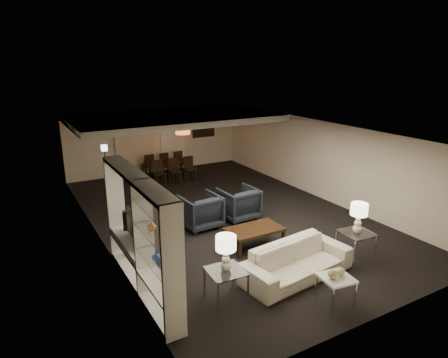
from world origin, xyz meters
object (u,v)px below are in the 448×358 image
dining_table (169,170)px  chair_nm (175,171)px  table_lamp_left (226,254)px  table_lamp_right (358,218)px  chair_fr (176,161)px  armchair_left (200,211)px  side_table_left (226,285)px  television (132,228)px  floor_speaker (127,236)px  chair_fl (148,165)px  coffee_table (254,237)px  vase_blue (156,256)px  chair_nl (160,173)px  floor_lamp (106,166)px  chair_fm (162,163)px  armchair_right (238,203)px  pendant_light (183,131)px  sofa (297,261)px  side_table_right (356,245)px  marble_table (335,290)px  chair_nr (190,168)px  vase_amber (152,226)px

dining_table → chair_nm: chair_nm is taller
table_lamp_left → table_lamp_right: 3.40m
table_lamp_left → chair_fr: bearing=72.8°
armchair_left → side_table_left: 3.48m
table_lamp_right → television: television is taller
floor_speaker → chair_fl: (2.64, 6.30, -0.16)m
armchair_left → chair_nm: bearing=-106.7°
coffee_table → table_lamp_right: size_ratio=1.94×
vase_blue → chair_nl: size_ratio=0.19×
table_lamp_left → chair_nl: bearing=78.5°
chair_nl → chair_fr: 1.77m
table_lamp_left → dining_table: bearing=75.4°
floor_speaker → floor_lamp: bearing=104.2°
chair_nm → chair_fm: 1.30m
armchair_right → chair_fl: (-0.80, 5.42, -0.02)m
pendant_light → vase_blue: bearing=-117.3°
chair_fr → side_table_left: bearing=70.2°
sofa → armchair_right: size_ratio=2.45×
armchair_right → side_table_right: (1.10, -3.30, -0.14)m
marble_table → floor_speaker: floor_speaker is taller
table_lamp_left → chair_nr: 7.92m
chair_nm → chair_fr: (0.60, 1.30, 0.00)m
sofa → table_lamp_left: table_lamp_left is taller
chair_fr → chair_nl: bearing=44.7°
pendant_light → armchair_right: pendant_light is taller
pendant_light → sofa: (-0.66, -7.21, -1.56)m
side_table_left → table_lamp_right: table_lamp_right is taller
table_lamp_right → chair_fl: table_lamp_right is taller
chair_fm → table_lamp_left: bearing=70.4°
coffee_table → chair_fm: 7.14m
pendant_light → sofa: 7.41m
dining_table → chair_fr: 0.90m
dining_table → chair_fm: size_ratio=1.92×
side_table_left → chair_fl: 8.85m
side_table_right → table_lamp_right: table_lamp_right is taller
table_lamp_left → chair_nr: (2.70, 7.42, -0.54)m
chair_nl → chair_fl: (0.00, 1.30, 0.00)m
pendant_light → marble_table: size_ratio=0.93×
armchair_right → television: (-3.52, -1.56, 0.61)m
table_lamp_left → table_lamp_right: bearing=0.0°
sofa → vase_amber: bearing=166.3°
table_lamp_left → chair_fl: table_lamp_left is taller
vase_blue → chair_nm: vase_blue is taller
dining_table → chair_nl: size_ratio=1.92×
armchair_right → chair_fl: armchair_right is taller
side_table_right → floor_speaker: 5.15m
table_lamp_right → side_table_right: bearing=90.0°
marble_table → floor_lamp: bearing=101.8°
chair_nm → chair_fr: same height
floor_speaker → chair_fm: (3.24, 6.30, -0.16)m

